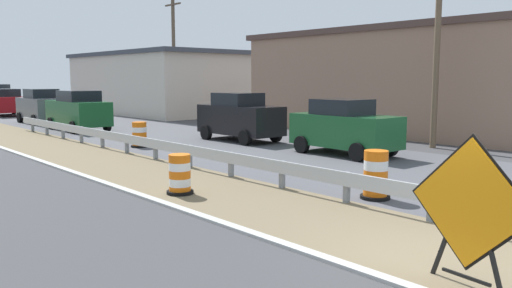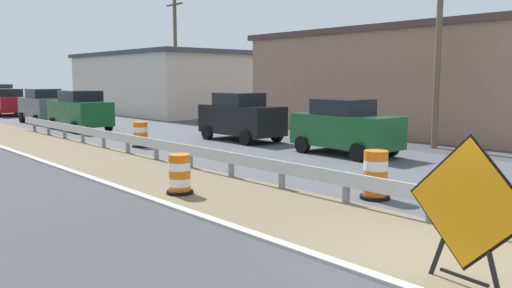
% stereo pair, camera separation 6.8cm
% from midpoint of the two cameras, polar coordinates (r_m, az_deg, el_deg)
% --- Properties ---
extents(ground_plane, '(160.00, 160.00, 0.00)m').
position_cam_midpoint_polar(ground_plane, '(8.42, 21.45, -12.49)').
color(ground_plane, '#3D3D3F').
extents(median_dirt_strip, '(3.25, 120.00, 0.01)m').
position_cam_midpoint_polar(median_dirt_strip, '(8.78, 22.73, -11.71)').
color(median_dirt_strip, '#706047').
rests_on(median_dirt_strip, ground).
extents(guardrail_median, '(0.18, 49.67, 0.71)m').
position_cam_midpoint_polar(guardrail_median, '(10.06, 23.68, -6.31)').
color(guardrail_median, '#ADB2B7').
rests_on(guardrail_median, ground).
extents(warning_sign_diamond, '(0.26, 1.84, 2.08)m').
position_cam_midpoint_polar(warning_sign_diamond, '(7.39, 22.31, -6.58)').
color(warning_sign_diamond, black).
rests_on(warning_sign_diamond, ground).
extents(traffic_barrel_nearest, '(0.69, 0.69, 1.13)m').
position_cam_midpoint_polar(traffic_barrel_nearest, '(12.20, 12.97, -3.58)').
color(traffic_barrel_nearest, orange).
rests_on(traffic_barrel_nearest, ground).
extents(traffic_barrel_close, '(0.65, 0.65, 0.97)m').
position_cam_midpoint_polar(traffic_barrel_close, '(12.55, -8.60, -3.55)').
color(traffic_barrel_close, orange).
rests_on(traffic_barrel_close, ground).
extents(traffic_barrel_mid, '(0.72, 0.72, 1.02)m').
position_cam_midpoint_polar(traffic_barrel_mid, '(21.32, -12.89, 0.89)').
color(traffic_barrel_mid, orange).
rests_on(traffic_barrel_mid, ground).
extents(car_lead_near_lane, '(2.26, 4.54, 1.99)m').
position_cam_midpoint_polar(car_lead_near_lane, '(42.49, -26.14, 4.18)').
color(car_lead_near_lane, maroon).
rests_on(car_lead_near_lane, ground).
extents(car_trailing_near_lane, '(2.08, 4.05, 2.02)m').
position_cam_midpoint_polar(car_trailing_near_lane, '(18.95, 9.68, 1.86)').
color(car_trailing_near_lane, '#195128').
rests_on(car_trailing_near_lane, ground).
extents(car_lead_far_lane, '(2.06, 4.81, 2.13)m').
position_cam_midpoint_polar(car_lead_far_lane, '(29.07, -19.20, 3.53)').
color(car_lead_far_lane, '#195128').
rests_on(car_lead_far_lane, ground).
extents(car_mid_far_lane, '(2.06, 4.45, 2.17)m').
position_cam_midpoint_polar(car_mid_far_lane, '(57.11, -26.56, 4.86)').
color(car_mid_far_lane, silver).
rests_on(car_mid_far_lane, ground).
extents(car_trailing_far_lane, '(1.99, 4.05, 2.12)m').
position_cam_midpoint_polar(car_trailing_far_lane, '(34.50, -22.79, 3.90)').
color(car_trailing_far_lane, '#4C5156').
rests_on(car_trailing_far_lane, ground).
extents(car_distant_a, '(1.99, 4.13, 2.14)m').
position_cam_midpoint_polar(car_distant_a, '(22.87, -1.89, 3.02)').
color(car_distant_a, black).
rests_on(car_distant_a, ground).
extents(roadside_shop_near, '(6.67, 16.40, 5.26)m').
position_cam_midpoint_polar(roadside_shop_near, '(27.84, 15.35, 6.79)').
color(roadside_shop_near, '#93705B').
rests_on(roadside_shop_near, ground).
extents(roadside_shop_far, '(8.70, 15.86, 4.77)m').
position_cam_midpoint_polar(roadside_shop_far, '(42.27, -10.73, 6.68)').
color(roadside_shop_far, beige).
rests_on(roadside_shop_far, ground).
extents(utility_pole_near, '(0.24, 1.80, 9.29)m').
position_cam_midpoint_polar(utility_pole_near, '(21.72, 19.45, 12.26)').
color(utility_pole_near, brown).
rests_on(utility_pole_near, ground).
extents(utility_pole_mid, '(0.24, 1.80, 8.24)m').
position_cam_midpoint_polar(utility_pole_mid, '(36.24, -9.16, 9.60)').
color(utility_pole_mid, brown).
rests_on(utility_pole_mid, ground).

